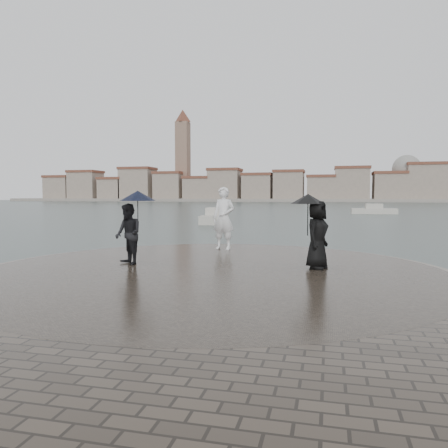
# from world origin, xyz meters

# --- Properties ---
(ground) EXTENTS (400.00, 400.00, 0.00)m
(ground) POSITION_xyz_m (0.00, 0.00, 0.00)
(ground) COLOR #2B3835
(ground) RESTS_ON ground
(kerb_ring) EXTENTS (12.50, 12.50, 0.32)m
(kerb_ring) POSITION_xyz_m (0.00, 3.50, 0.16)
(kerb_ring) COLOR gray
(kerb_ring) RESTS_ON ground
(quay_tip) EXTENTS (11.90, 11.90, 0.36)m
(quay_tip) POSITION_xyz_m (0.00, 3.50, 0.18)
(quay_tip) COLOR #2D261E
(quay_tip) RESTS_ON ground
(statue) EXTENTS (0.89, 0.67, 2.22)m
(statue) POSITION_xyz_m (-0.70, 7.64, 1.47)
(statue) COLOR white
(statue) RESTS_ON quay_tip
(visitor_left) EXTENTS (1.27, 1.11, 2.04)m
(visitor_left) POSITION_xyz_m (-2.40, 3.72, 1.46)
(visitor_left) COLOR black
(visitor_left) RESTS_ON quay_tip
(visitor_right) EXTENTS (1.12, 1.07, 1.95)m
(visitor_right) POSITION_xyz_m (2.59, 4.21, 1.44)
(visitor_right) COLOR black
(visitor_right) RESTS_ON quay_tip
(far_skyline) EXTENTS (260.00, 20.00, 37.00)m
(far_skyline) POSITION_xyz_m (-6.29, 160.71, 5.61)
(far_skyline) COLOR gray
(far_skyline) RESTS_ON ground
(boats) EXTENTS (35.24, 26.22, 1.50)m
(boats) POSITION_xyz_m (9.10, 39.19, 0.38)
(boats) COLOR #BCB7A9
(boats) RESTS_ON ground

